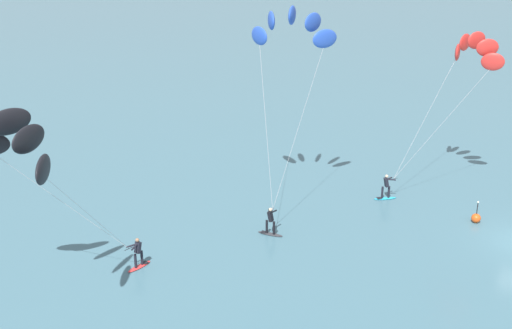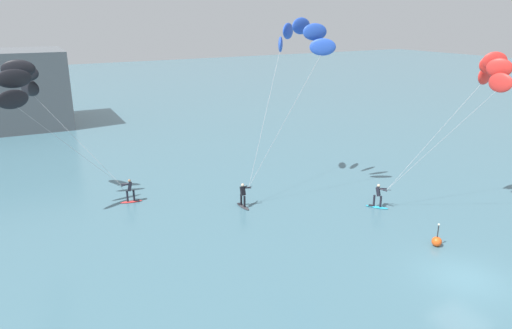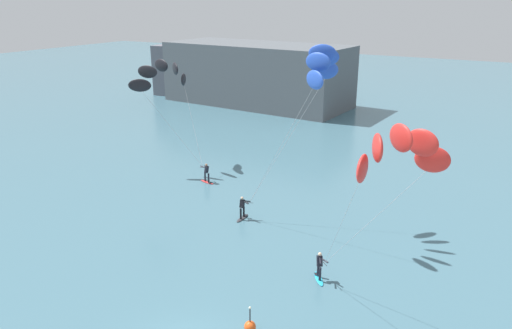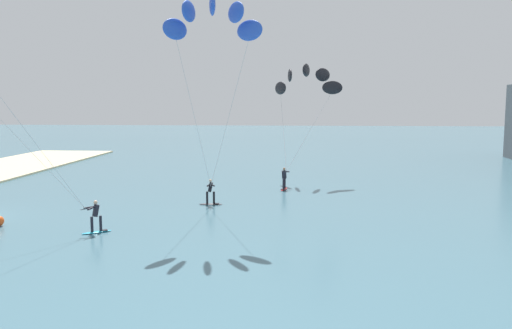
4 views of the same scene
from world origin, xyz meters
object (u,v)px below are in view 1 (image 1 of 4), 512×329
at_px(marker_buoy, 476,218).
at_px(kitesurfer_nearshore, 291,35).
at_px(kitesurfer_mid_water, 471,56).
at_px(kitesurfer_far_out, 17,145).

bearing_deg(marker_buoy, kitesurfer_nearshore, 99.10).
relative_size(kitesurfer_mid_water, marker_buoy, 7.49).
bearing_deg(kitesurfer_nearshore, kitesurfer_mid_water, -52.18).
xyz_separation_m(kitesurfer_mid_water, kitesurfer_far_out, (-23.90, 14.56, -0.59)).
height_order(kitesurfer_mid_water, marker_buoy, kitesurfer_mid_water).
xyz_separation_m(kitesurfer_nearshore, kitesurfer_mid_water, (7.22, -9.30, -1.77)).
bearing_deg(kitesurfer_far_out, kitesurfer_nearshore, -17.48).
bearing_deg(kitesurfer_mid_water, kitesurfer_nearshore, 127.82).
xyz_separation_m(kitesurfer_nearshore, marker_buoy, (1.82, -11.37, -10.29)).
bearing_deg(kitesurfer_far_out, kitesurfer_mid_water, -31.34).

